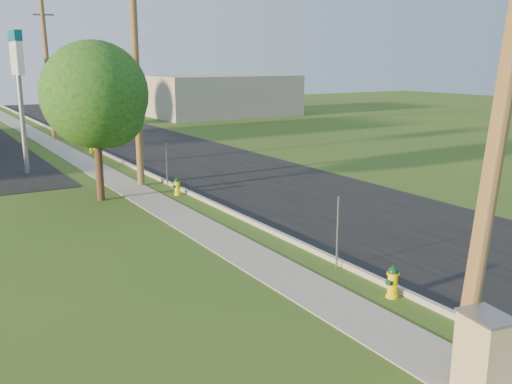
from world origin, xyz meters
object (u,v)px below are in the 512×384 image
utility_pole_mid (136,73)px  utility_cabinet (484,355)px  utility_pole_near (503,102)px  utility_pole_far (48,70)px  price_pylon (17,61)px  hydrant_far (91,148)px  tree_verge (98,99)px  hydrant_near (393,282)px  hydrant_mid (177,186)px

utility_pole_mid → utility_cabinet: 19.20m
utility_pole_near → utility_pole_far: bearing=90.0°
utility_pole_far → price_pylon: utility_pole_far is taller
utility_pole_mid → hydrant_far: 11.14m
utility_pole_near → utility_cabinet: utility_pole_near is taller
utility_pole_near → tree_verge: 16.26m
utility_pole_mid → utility_cabinet: utility_pole_mid is taller
hydrant_near → hydrant_far: size_ratio=1.21×
price_pylon → hydrant_mid: 10.58m
price_pylon → utility_pole_mid: bearing=-54.7°
price_pylon → hydrant_mid: size_ratio=9.22×
utility_pole_near → tree_verge: (-2.26, 16.09, -0.77)m
utility_pole_far → hydrant_mid: bearing=-88.2°
tree_verge → utility_pole_near: bearing=-82.0°
utility_pole_mid → utility_cabinet: bearing=-92.6°
tree_verge → hydrant_near: tree_verge is taller
utility_pole_near → hydrant_mid: utility_pole_near is taller
tree_verge → hydrant_far: tree_verge is taller
utility_pole_near → utility_pole_mid: utility_pole_mid is taller
utility_pole_far → price_pylon: (-3.90, -12.50, 0.63)m
hydrant_near → utility_cabinet: utility_cabinet is taller
utility_pole_mid → hydrant_mid: (0.63, -2.60, -4.59)m
utility_pole_near → hydrant_near: size_ratio=11.80×
price_pylon → tree_verge: (1.64, -7.41, -1.40)m
tree_verge → hydrant_far: 12.90m
utility_pole_near → utility_pole_mid: size_ratio=0.97×
utility_pole_near → utility_pole_far: size_ratio=1.00×
utility_pole_mid → hydrant_mid: size_ratio=13.19×
hydrant_mid → hydrant_far: 12.72m
utility_pole_mid → utility_pole_far: utility_pole_mid is taller
tree_verge → utility_cabinet: 17.17m
utility_pole_far → tree_verge: (-2.26, -19.91, -0.77)m
utility_pole_far → hydrant_far: bearing=-86.1°
hydrant_mid → utility_pole_near: bearing=-92.4°
hydrant_near → hydrant_mid: hydrant_near is taller
utility_pole_near → utility_cabinet: size_ratio=6.56×
utility_pole_mid → tree_verge: (-2.26, -1.91, -0.92)m
utility_pole_mid → tree_verge: utility_pole_mid is taller
tree_verge → hydrant_far: (2.80, 12.03, -3.71)m
utility_cabinet → tree_verge: bearing=94.8°
utility_pole_far → hydrant_near: (0.76, -32.99, -4.41)m
utility_pole_near → utility_cabinet: 4.23m
utility_pole_far → tree_verge: size_ratio=1.52×
tree_verge → hydrant_mid: bearing=-13.4°
utility_pole_mid → utility_pole_far: bearing=90.0°
utility_pole_far → hydrant_far: 9.08m
utility_pole_mid → hydrant_near: (0.76, -14.99, -4.56)m
utility_pole_mid → hydrant_far: (0.54, 10.12, -4.63)m
hydrant_near → utility_pole_far: bearing=91.3°
price_pylon → tree_verge: bearing=-77.5°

